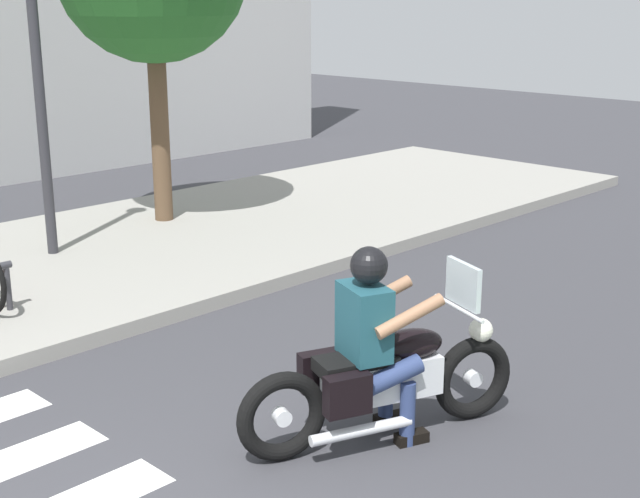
# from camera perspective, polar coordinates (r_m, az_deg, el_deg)

# --- Properties ---
(motorcycle) EXTENTS (2.08, 0.97, 1.24)m
(motorcycle) POSITION_cam_1_polar(r_m,az_deg,el_deg) (6.34, 4.12, -8.30)
(motorcycle) COLOR black
(motorcycle) RESTS_ON ground
(rider) EXTENTS (0.75, 0.68, 1.44)m
(rider) POSITION_cam_1_polar(r_m,az_deg,el_deg) (6.17, 3.54, -5.30)
(rider) COLOR #1E4C59
(rider) RESTS_ON ground
(street_lamp) EXTENTS (0.28, 0.28, 4.19)m
(street_lamp) POSITION_cam_1_polar(r_m,az_deg,el_deg) (10.51, -17.86, 12.41)
(street_lamp) COLOR #2D2D33
(street_lamp) RESTS_ON ground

